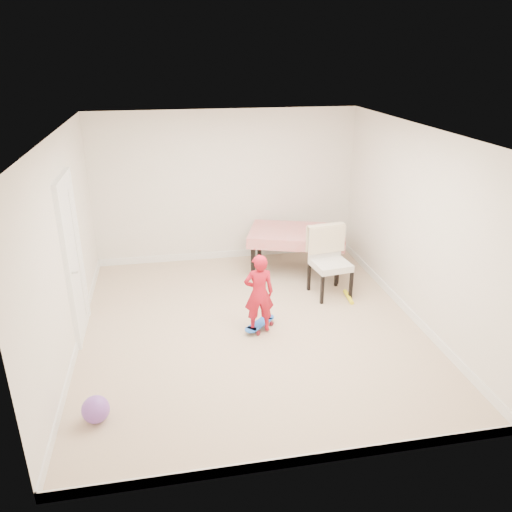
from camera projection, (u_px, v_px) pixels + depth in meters
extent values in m
plane|color=tan|center=(251.00, 327.00, 6.77)|extent=(5.00, 5.00, 0.00)
cube|color=white|center=(251.00, 134.00, 5.78)|extent=(4.50, 5.00, 0.04)
cube|color=silver|center=(226.00, 187.00, 8.53)|extent=(4.50, 0.04, 2.60)
cube|color=silver|center=(304.00, 342.00, 4.02)|extent=(4.50, 0.04, 2.60)
cube|color=silver|center=(66.00, 249.00, 5.90)|extent=(0.04, 5.00, 2.60)
cube|color=silver|center=(416.00, 226.00, 6.65)|extent=(0.04, 5.00, 2.60)
cube|color=white|center=(73.00, 260.00, 6.28)|extent=(0.11, 0.94, 2.11)
cube|color=white|center=(228.00, 254.00, 9.01)|extent=(4.50, 0.02, 0.12)
cube|color=white|center=(299.00, 460.00, 4.49)|extent=(4.50, 0.02, 0.12)
cube|color=white|center=(79.00, 339.00, 6.37)|extent=(0.02, 5.00, 0.12)
cube|color=white|center=(406.00, 308.00, 7.13)|extent=(0.02, 5.00, 0.12)
imported|color=red|center=(259.00, 296.00, 6.44)|extent=(0.40, 0.27, 1.07)
sphere|color=purple|center=(96.00, 409.00, 5.00)|extent=(0.28, 0.28, 0.28)
cylinder|color=#FFF11A|center=(348.00, 297.00, 7.52)|extent=(0.09, 0.40, 0.06)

